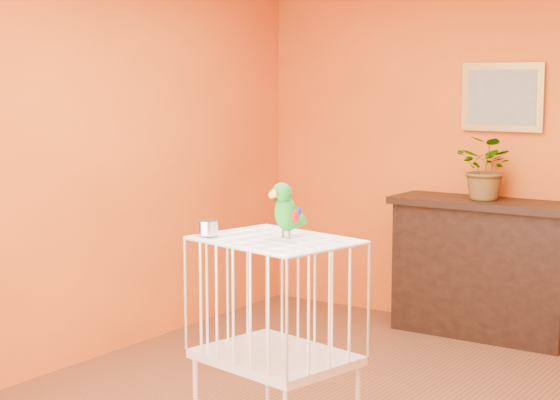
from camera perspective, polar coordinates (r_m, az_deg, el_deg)
The scene contains 7 objects.
room_shell at distance 5.06m, azimuth 4.37°, elevation 3.94°, with size 4.50×4.50×4.50m.
console_cabinet at distance 7.02m, azimuth 12.25°, elevation -4.07°, with size 1.36×0.49×1.01m.
potted_plant at distance 6.91m, azimuth 12.49°, elevation 1.49°, with size 0.42×0.47×0.36m, color #26722D.
framed_picture at distance 7.07m, azimuth 13.39°, elevation 6.12°, with size 0.62×0.04×0.50m.
birdcage at distance 4.67m, azimuth -0.26°, elevation -8.88°, with size 0.82×0.69×1.11m.
feed_cup at distance 4.65m, azimuth -4.43°, elevation -1.70°, with size 0.10×0.10×0.07m, color silver.
parrot at distance 4.56m, azimuth 0.36°, elevation -0.59°, with size 0.14×0.25×0.28m.
Camera 1 is at (2.50, -4.39, 1.90)m, focal length 60.00 mm.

